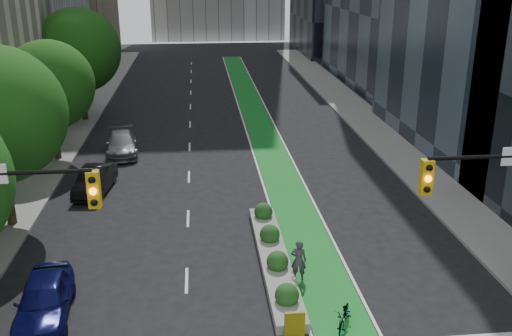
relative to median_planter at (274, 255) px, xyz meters
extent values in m
cube|color=gray|center=(-13.00, 17.96, -0.30)|extent=(3.60, 90.00, 0.15)
cube|color=gray|center=(10.60, 17.96, -0.30)|extent=(3.60, 90.00, 0.15)
cube|color=#178026|center=(1.80, 22.96, -0.37)|extent=(2.20, 70.00, 0.01)
cylinder|color=black|center=(-12.20, 4.96, 2.15)|extent=(0.44, 0.44, 5.04)
cylinder|color=black|center=(-12.20, 14.96, 1.87)|extent=(0.44, 0.44, 4.48)
sphere|color=#17410D|center=(-12.20, 14.96, 4.59)|extent=(5.60, 5.60, 5.60)
cylinder|color=black|center=(-12.20, 24.96, 2.20)|extent=(0.44, 0.44, 5.15)
sphere|color=#17410D|center=(-12.20, 24.96, 5.33)|extent=(6.60, 6.60, 6.60)
cube|color=gold|center=(-5.90, -6.54, 5.88)|extent=(0.34, 0.28, 1.05)
sphere|color=orange|center=(-5.90, -6.70, 5.88)|extent=(0.20, 0.20, 0.20)
cube|color=gold|center=(3.50, -6.54, 5.88)|extent=(0.34, 0.28, 1.05)
sphere|color=orange|center=(3.50, -6.70, 5.88)|extent=(0.20, 0.20, 0.20)
cube|color=white|center=(5.97, -6.57, 6.43)|extent=(0.55, 0.04, 0.55)
cube|color=gray|center=(0.00, -0.04, -0.17)|extent=(1.20, 10.00, 0.40)
cube|color=yellow|center=(0.00, -5.24, 0.18)|extent=(0.70, 0.12, 1.00)
sphere|color=#194C19|center=(0.00, -3.54, 0.28)|extent=(0.90, 0.90, 0.90)
sphere|color=#194C19|center=(0.00, -1.04, 0.28)|extent=(0.90, 0.90, 0.90)
sphere|color=#194C19|center=(0.00, 1.46, 0.28)|extent=(0.90, 0.90, 0.90)
sphere|color=#194C19|center=(0.00, 3.96, 0.28)|extent=(0.90, 0.90, 0.90)
imported|color=gray|center=(1.84, -4.77, 0.08)|extent=(1.24, 1.81, 0.90)
imported|color=#3C3742|center=(0.80, -1.41, 0.50)|extent=(0.72, 0.56, 1.75)
imported|color=#0C0D48|center=(-8.71, -3.10, 0.39)|extent=(2.21, 4.65, 1.53)
imported|color=black|center=(-8.86, 9.07, 0.33)|extent=(2.01, 4.44, 1.41)
imported|color=#5C6062|center=(-8.20, 15.85, 0.34)|extent=(2.59, 5.10, 1.42)
camera|label=1|loc=(-2.98, -21.36, 11.66)|focal=40.00mm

